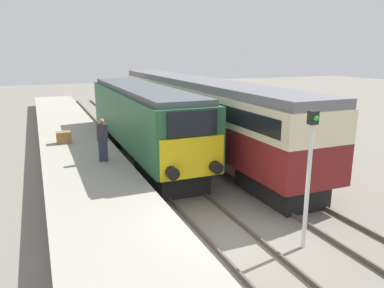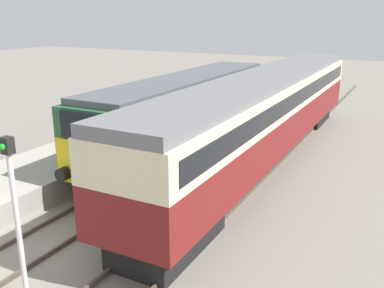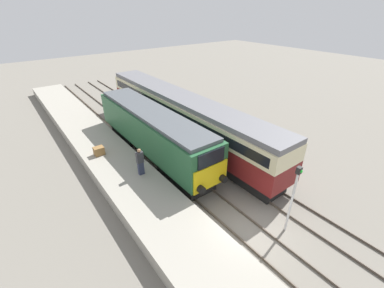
% 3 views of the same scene
% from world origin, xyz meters
% --- Properties ---
extents(ground_plane, '(120.00, 120.00, 0.00)m').
position_xyz_m(ground_plane, '(0.00, 0.00, 0.00)').
color(ground_plane, slate).
extents(platform_left, '(3.50, 50.00, 0.88)m').
position_xyz_m(platform_left, '(-3.30, 8.00, 0.44)').
color(platform_left, '#9E998C').
rests_on(platform_left, ground_plane).
extents(rails_near_track, '(1.51, 60.00, 0.14)m').
position_xyz_m(rails_near_track, '(0.00, 5.00, 0.07)').
color(rails_near_track, '#4C4238').
rests_on(rails_near_track, ground_plane).
extents(rails_far_track, '(1.50, 60.00, 0.14)m').
position_xyz_m(rails_far_track, '(3.40, 5.00, 0.07)').
color(rails_far_track, '#4C4238').
rests_on(rails_far_track, ground_plane).
extents(locomotive, '(2.70, 13.87, 3.76)m').
position_xyz_m(locomotive, '(0.00, 9.85, 2.10)').
color(locomotive, black).
rests_on(locomotive, ground_plane).
extents(passenger_carriage, '(2.75, 21.24, 3.99)m').
position_xyz_m(passenger_carriage, '(3.40, 10.95, 2.44)').
color(passenger_carriage, black).
rests_on(passenger_carriage, ground_plane).
extents(person_on_platform, '(0.44, 0.26, 1.86)m').
position_xyz_m(person_on_platform, '(-2.55, 6.96, 1.82)').
color(person_on_platform, '#2D334C').
rests_on(person_on_platform, platform_left).
extents(signal_post, '(0.24, 0.28, 3.96)m').
position_xyz_m(signal_post, '(1.70, -1.05, 2.35)').
color(signal_post, silver).
rests_on(signal_post, ground_plane).
extents(luggage_crate, '(0.70, 0.56, 0.60)m').
position_xyz_m(luggage_crate, '(-3.86, 11.03, 1.18)').
color(luggage_crate, olive).
rests_on(luggage_crate, platform_left).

